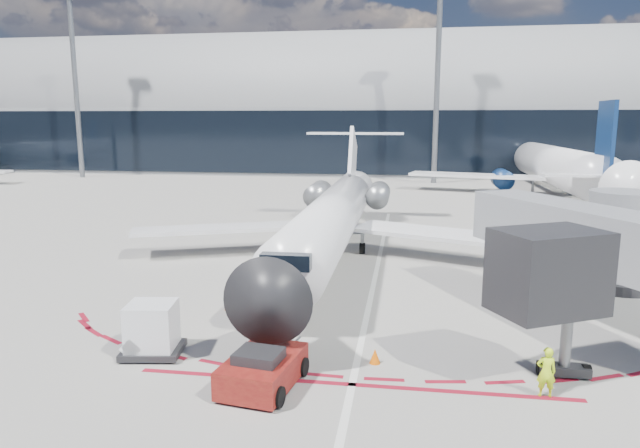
# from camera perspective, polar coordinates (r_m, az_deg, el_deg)

# --- Properties ---
(ground) EXTENTS (260.00, 260.00, 0.00)m
(ground) POSITION_cam_1_polar(r_m,az_deg,el_deg) (29.43, 5.40, -5.89)
(ground) COLOR slate
(ground) RESTS_ON ground
(apron_centerline) EXTENTS (0.25, 40.00, 0.01)m
(apron_centerline) POSITION_cam_1_polar(r_m,az_deg,el_deg) (31.35, 5.62, -4.86)
(apron_centerline) COLOR silver
(apron_centerline) RESTS_ON ground
(apron_stop_bar) EXTENTS (14.00, 0.25, 0.01)m
(apron_stop_bar) POSITION_cam_1_polar(r_m,az_deg,el_deg) (18.69, 3.23, -15.73)
(apron_stop_bar) COLOR maroon
(apron_stop_bar) RESTS_ON ground
(terminal_building) EXTENTS (150.00, 24.15, 24.00)m
(terminal_building) POSITION_cam_1_polar(r_m,az_deg,el_deg) (93.20, 7.91, 10.49)
(terminal_building) COLOR gray
(terminal_building) RESTS_ON ground
(jet_bridge) EXTENTS (10.03, 15.20, 4.90)m
(jet_bridge) POSITION_cam_1_polar(r_m,az_deg,el_deg) (27.02, 26.33, -1.84)
(jet_bridge) COLOR gray
(jet_bridge) RESTS_ON ground
(light_mast_west) EXTENTS (0.70, 0.70, 25.00)m
(light_mast_west) POSITION_cam_1_polar(r_m,az_deg,el_deg) (89.40, -23.23, 12.32)
(light_mast_west) COLOR slate
(light_mast_west) RESTS_ON ground
(light_mast_centre) EXTENTS (0.70, 0.70, 25.00)m
(light_mast_centre) POSITION_cam_1_polar(r_m,az_deg,el_deg) (76.41, 11.63, 13.40)
(light_mast_centre) COLOR slate
(light_mast_centre) RESTS_ON ground
(regional_jet) EXTENTS (25.11, 30.96, 7.75)m
(regional_jet) POSITION_cam_1_polar(r_m,az_deg,el_deg) (33.89, 1.36, 0.82)
(regional_jet) COLOR white
(regional_jet) RESTS_ON ground
(pushback_tug) EXTENTS (2.52, 5.05, 1.29)m
(pushback_tug) POSITION_cam_1_polar(r_m,az_deg,el_deg) (18.40, -5.75, -14.26)
(pushback_tug) COLOR #5D0D0D
(pushback_tug) RESTS_ON ground
(ramp_worker) EXTENTS (0.59, 0.40, 1.57)m
(ramp_worker) POSITION_cam_1_polar(r_m,az_deg,el_deg) (18.89, 21.68, -13.59)
(ramp_worker) COLOR #D1FF1A
(ramp_worker) RESTS_ON ground
(uld_container) EXTENTS (2.25, 1.99, 1.90)m
(uld_container) POSITION_cam_1_polar(r_m,az_deg,el_deg) (21.26, -16.44, -10.10)
(uld_container) COLOR black
(uld_container) RESTS_ON ground
(safety_cone_left) EXTENTS (0.41, 0.41, 0.57)m
(safety_cone_left) POSITION_cam_1_polar(r_m,az_deg,el_deg) (25.54, -9.08, -7.87)
(safety_cone_left) COLOR #DE5A04
(safety_cone_left) RESTS_ON ground
(safety_cone_right) EXTENTS (0.37, 0.37, 0.52)m
(safety_cone_right) POSITION_cam_1_polar(r_m,az_deg,el_deg) (20.10, 5.52, -13.01)
(safety_cone_right) COLOR #DE5A04
(safety_cone_right) RESTS_ON ground
(bg_airliner_1) EXTENTS (37.91, 40.14, 12.26)m
(bg_airliner_1) POSITION_cam_1_polar(r_m,az_deg,el_deg) (69.83, 22.59, 7.90)
(bg_airliner_1) COLOR white
(bg_airliner_1) RESTS_ON ground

